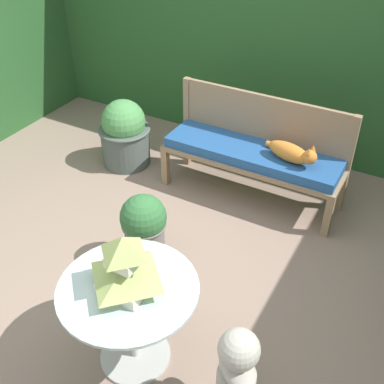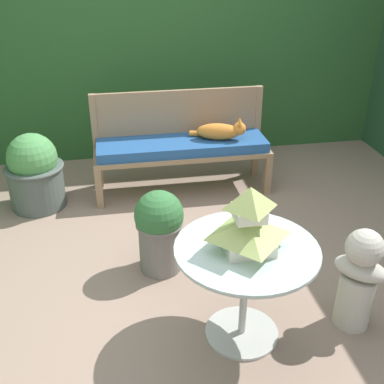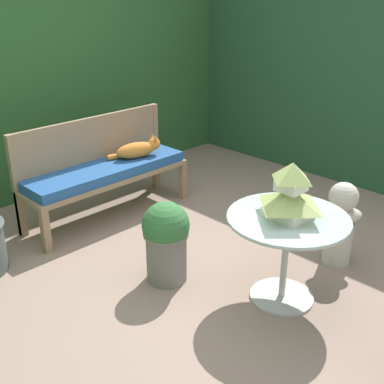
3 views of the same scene
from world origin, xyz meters
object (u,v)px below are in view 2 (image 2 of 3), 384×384
pagoda_birdhouse (249,223)px  garden_bust (359,278)px  patio_table (246,267)px  garden_bench (182,149)px  potted_plant_patio_mid (159,229)px  cat (221,131)px  potted_plant_table_far (35,173)px

pagoda_birdhouse → garden_bust: 0.81m
patio_table → garden_bust: bearing=-1.8°
garden_bench → potted_plant_patio_mid: size_ratio=2.59×
cat → potted_plant_table_far: 1.66m
cat → patio_table: bearing=-84.2°
cat → garden_bust: size_ratio=0.73×
pagoda_birdhouse → patio_table: bearing=180.0°
patio_table → garden_bust: (0.69, -0.02, -0.15)m
garden_bench → patio_table: 1.91m
cat → potted_plant_table_far: bearing=-163.6°
pagoda_birdhouse → potted_plant_table_far: pagoda_birdhouse is taller
pagoda_birdhouse → garden_bust: size_ratio=0.55×
potted_plant_table_far → potted_plant_patio_mid: bearing=-48.9°
patio_table → garden_bust: size_ratio=1.20×
garden_bench → potted_plant_table_far: 1.30m
garden_bust → potted_plant_patio_mid: garden_bust is taller
potted_plant_table_far → potted_plant_patio_mid: (0.95, -1.09, 0.01)m
garden_bench → patio_table: patio_table is taller
cat → potted_plant_patio_mid: size_ratio=0.80×
cat → pagoda_birdhouse: pagoda_birdhouse is taller
garden_bench → potted_plant_table_far: (-1.29, -0.08, -0.09)m
pagoda_birdhouse → potted_plant_table_far: (-1.35, 1.83, -0.46)m
cat → potted_plant_patio_mid: (-0.69, -1.14, -0.24)m
garden_bench → potted_plant_patio_mid: potted_plant_patio_mid is taller
cat → garden_bust: 1.96m
garden_bench → cat: bearing=-4.9°
garden_bench → patio_table: bearing=-88.2°
pagoda_birdhouse → potted_plant_table_far: 2.32m
potted_plant_patio_mid → potted_plant_table_far: bearing=131.1°
patio_table → potted_plant_patio_mid: 0.85m
garden_bench → patio_table: (0.06, -1.91, 0.08)m
garden_bench → potted_plant_table_far: bearing=-176.4°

